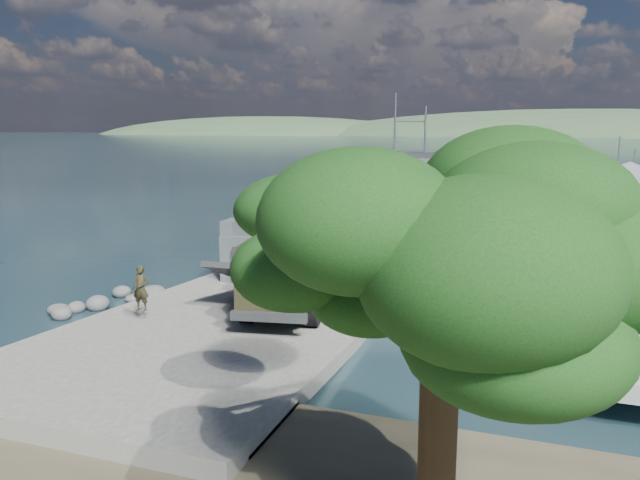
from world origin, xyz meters
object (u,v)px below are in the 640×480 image
(soldier, at_px, (141,299))
(pier, at_px, (583,230))
(landing_craft, at_px, (383,224))
(military_truck, at_px, (296,253))
(sailboat_near, at_px, (614,216))
(overhang_tree, at_px, (416,242))
(sailboat_far, at_px, (630,211))

(soldier, bearing_deg, pier, 44.48)
(pier, relative_size, landing_craft, 1.16)
(landing_craft, height_order, military_truck, landing_craft)
(pier, bearing_deg, landing_craft, 168.25)
(sailboat_near, xyz_separation_m, overhang_tree, (-7.48, -45.24, 5.30))
(landing_craft, bearing_deg, pier, -14.50)
(pier, xyz_separation_m, soldier, (-15.88, -20.44, -0.26))
(soldier, bearing_deg, overhang_tree, -44.58)
(landing_craft, relative_size, sailboat_near, 5.39)
(landing_craft, xyz_separation_m, soldier, (-3.34, -23.05, 0.43))
(pier, xyz_separation_m, sailboat_near, (3.24, 16.06, -1.23))
(pier, height_order, soldier, pier)
(military_truck, height_order, overhang_tree, overhang_tree)
(military_truck, distance_m, soldier, 6.25)
(military_truck, xyz_separation_m, soldier, (-4.32, -4.37, -1.15))
(pier, xyz_separation_m, landing_craft, (-12.54, 2.61, -0.69))
(landing_craft, height_order, soldier, landing_craft)
(sailboat_far, xyz_separation_m, overhang_tree, (-9.21, -50.18, 5.37))
(pier, relative_size, military_truck, 4.91)
(sailboat_far, bearing_deg, sailboat_near, -114.19)
(sailboat_far, bearing_deg, soldier, -121.59)
(military_truck, bearing_deg, sailboat_near, 54.69)
(sailboat_near, height_order, sailboat_far, sailboat_near)
(military_truck, relative_size, overhang_tree, 1.15)
(pier, distance_m, soldier, 25.88)
(soldier, distance_m, overhang_tree, 15.20)
(landing_craft, bearing_deg, military_truck, -89.73)
(pier, height_order, sailboat_near, sailboat_near)
(landing_craft, distance_m, overhang_tree, 33.21)
(overhang_tree, bearing_deg, sailboat_near, 80.61)
(overhang_tree, bearing_deg, sailboat_far, 79.60)
(landing_craft, relative_size, military_truck, 4.22)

